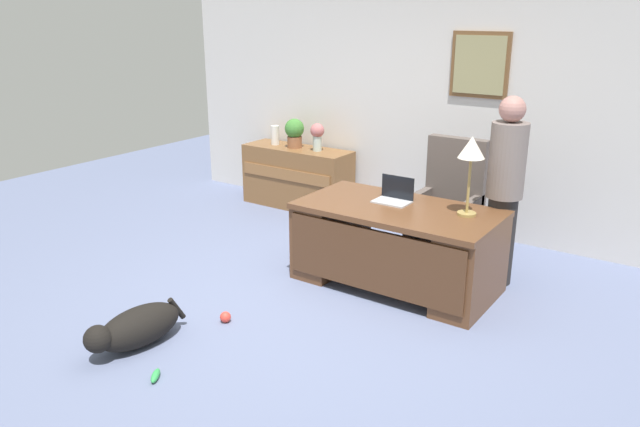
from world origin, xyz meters
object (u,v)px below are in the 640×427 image
at_px(potted_plant, 294,132).
at_px(vase_empty, 275,135).
at_px(armchair, 448,209).
at_px(dog_toy_bone, 155,376).
at_px(desk_lamp, 471,153).
at_px(vase_with_flowers, 317,134).
at_px(person_standing, 505,190).
at_px(laptop, 394,196).
at_px(dog_toy_ball, 225,317).
at_px(desk, 395,244).
at_px(credenza, 297,177).
at_px(dog_lying, 135,328).

bearing_deg(potted_plant, vase_empty, 180.00).
bearing_deg(armchair, dog_toy_bone, -103.38).
relative_size(desk_lamp, vase_with_flowers, 2.00).
bearing_deg(vase_with_flowers, person_standing, -17.45).
bearing_deg(laptop, desk_lamp, 0.30).
relative_size(dog_toy_ball, dog_toy_bone, 0.55).
distance_m(desk, vase_with_flowers, 2.38).
distance_m(credenza, potted_plant, 0.58).
bearing_deg(desk, person_standing, 39.36).
distance_m(laptop, dog_toy_ball, 1.85).
xyz_separation_m(laptop, dog_toy_ball, (-0.67, -1.54, -0.75)).
distance_m(desk, person_standing, 1.07).
distance_m(armchair, vase_with_flowers, 2.08).
bearing_deg(dog_toy_ball, vase_with_flowers, 110.55).
height_order(dog_lying, dog_toy_bone, dog_lying).
height_order(person_standing, vase_empty, person_standing).
bearing_deg(credenza, dog_toy_bone, -67.55).
relative_size(desk, potted_plant, 4.89).
height_order(laptop, desk_lamp, desk_lamp).
bearing_deg(vase_with_flowers, credenza, -179.73).
distance_m(person_standing, dog_toy_bone, 3.28).
xyz_separation_m(desk, armchair, (0.12, 0.87, 0.12)).
distance_m(credenza, dog_toy_ball, 3.13).
relative_size(credenza, vase_empty, 5.85).
bearing_deg(dog_lying, potted_plant, 107.76).
distance_m(person_standing, potted_plant, 3.03).
distance_m(laptop, desk_lamp, 0.84).
distance_m(desk, laptop, 0.44).
bearing_deg(desk, credenza, 146.55).
relative_size(potted_plant, dog_toy_bone, 2.23).
xyz_separation_m(laptop, desk_lamp, (0.69, 0.00, 0.48)).
xyz_separation_m(dog_lying, laptop, (0.96, 2.20, 0.64)).
bearing_deg(potted_plant, person_standing, -15.51).
relative_size(desk, person_standing, 1.03).
xyz_separation_m(vase_with_flowers, potted_plant, (-0.34, 0.00, -0.01)).
relative_size(person_standing, desk_lamp, 2.53).
relative_size(desk, armchair, 1.46).
height_order(desk, dog_lying, desk).
xyz_separation_m(potted_plant, dog_toy_bone, (1.55, -3.67, -0.93)).
height_order(desk_lamp, potted_plant, desk_lamp).
relative_size(vase_with_flowers, dog_toy_ball, 3.79).
relative_size(laptop, dog_toy_ball, 3.60).
height_order(credenza, dog_toy_bone, credenza).
bearing_deg(dog_lying, vase_with_flowers, 102.47).
bearing_deg(dog_toy_ball, desk, 60.62).
bearing_deg(laptop, vase_empty, 152.05).
bearing_deg(credenza, vase_empty, 179.77).
bearing_deg(armchair, vase_empty, 168.15).
xyz_separation_m(credenza, dog_toy_bone, (1.52, -3.67, -0.35)).
xyz_separation_m(person_standing, dog_toy_ball, (-1.52, -2.00, -0.84)).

